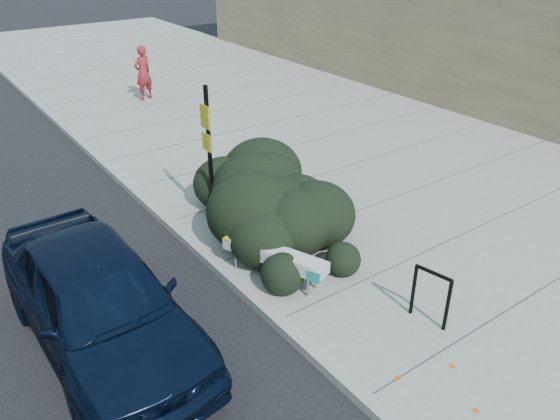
{
  "coord_description": "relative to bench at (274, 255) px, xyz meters",
  "views": [
    {
      "loc": [
        -4.04,
        -5.6,
        5.83
      ],
      "look_at": [
        1.26,
        1.75,
        1.0
      ],
      "focal_mm": 35.0,
      "sensor_mm": 36.0,
      "label": 1
    }
  ],
  "objects": [
    {
      "name": "bike_rack",
      "position": [
        1.29,
        -2.39,
        0.09
      ],
      "size": [
        0.18,
        0.64,
        0.95
      ],
      "rotation": [
        0.0,
        0.0,
        0.2
      ],
      "color": "black",
      "rests_on": "sidewalk_near"
    },
    {
      "name": "hedge",
      "position": [
        0.9,
        1.5,
        0.33
      ],
      "size": [
        3.33,
        4.78,
        1.63
      ],
      "primitive_type": "ellipsoid",
      "rotation": [
        0.0,
        0.0,
        0.29
      ],
      "color": "black",
      "rests_on": "sidewalk_near"
    },
    {
      "name": "sign_post",
      "position": [
        0.19,
        2.54,
        1.16
      ],
      "size": [
        0.1,
        0.34,
        2.91
      ],
      "rotation": [
        0.0,
        0.0,
        0.0
      ],
      "color": "black",
      "rests_on": "sidewalk_near"
    },
    {
      "name": "curb_near",
      "position": [
        -0.6,
        4.0,
        -0.54
      ],
      "size": [
        0.22,
        50.0,
        0.17
      ],
      "primitive_type": "cube",
      "color": "#9E9E99",
      "rests_on": "ground"
    },
    {
      "name": "sidewalk_near",
      "position": [
        5.0,
        4.0,
        -0.55
      ],
      "size": [
        11.2,
        50.0,
        0.15
      ],
      "primitive_type": "cube",
      "color": "gray",
      "rests_on": "ground"
    },
    {
      "name": "sedan_navy",
      "position": [
        -3.0,
        0.26,
        0.21
      ],
      "size": [
        2.09,
        4.95,
        1.67
      ],
      "primitive_type": "imported",
      "rotation": [
        0.0,
        0.0,
        0.02
      ],
      "color": "black",
      "rests_on": "ground"
    },
    {
      "name": "bench",
      "position": [
        0.0,
        0.0,
        0.0
      ],
      "size": [
        1.09,
        2.04,
        0.61
      ],
      "rotation": [
        0.0,
        0.0,
        0.36
      ],
      "color": "gray",
      "rests_on": "sidewalk_near"
    },
    {
      "name": "pedestrian",
      "position": [
        2.66,
        11.74,
        0.46
      ],
      "size": [
        0.78,
        0.63,
        1.87
      ],
      "primitive_type": "imported",
      "rotation": [
        0.0,
        0.0,
        3.44
      ],
      "color": "maroon",
      "rests_on": "sidewalk_near"
    },
    {
      "name": "ground",
      "position": [
        -0.6,
        -1.0,
        -0.63
      ],
      "size": [
        120.0,
        120.0,
        0.0
      ],
      "primitive_type": "plane",
      "color": "black",
      "rests_on": "ground"
    }
  ]
}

